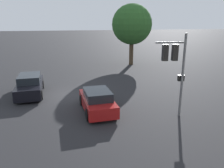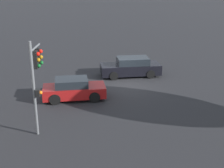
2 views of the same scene
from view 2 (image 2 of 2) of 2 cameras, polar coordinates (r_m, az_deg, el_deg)
The scene contains 4 objects.
ground_plane at distance 23.29m, azimuth 2.63°, elevation -0.21°, with size 300.00×300.00×0.00m, color black.
traffic_signal at distance 16.01m, azimuth -13.70°, elevation 2.60°, with size 0.57×1.89×4.87m.
crossing_car_0 at distance 25.27m, azimuth 3.47°, elevation 3.09°, with size 4.83×2.01×1.53m.
crossing_car_1 at distance 20.65m, azimuth -7.02°, elevation -0.95°, with size 4.09×1.89×1.41m.
Camera 2 is at (4.74, 21.44, 7.79)m, focal length 50.00 mm.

